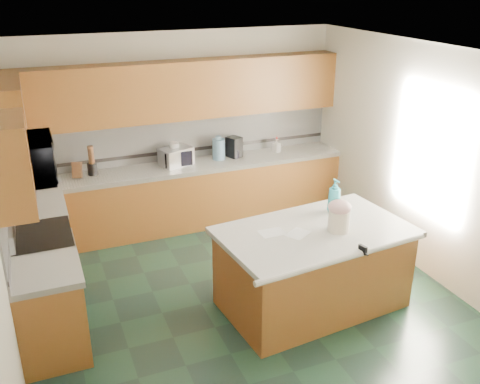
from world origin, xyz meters
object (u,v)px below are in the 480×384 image
island_top (315,232)px  soap_bottle_island (334,196)px  treat_jar (339,221)px  knife_block (77,170)px  toaster_oven (176,156)px  coffee_maker (234,147)px  island_base (313,270)px

island_top → soap_bottle_island: (0.41, 0.31, 0.22)m
treat_jar → knife_block: 3.50m
soap_bottle_island → toaster_oven: size_ratio=0.92×
island_top → knife_block: bearing=124.6°
soap_bottle_island → coffee_maker: 2.24m
island_base → island_top: size_ratio=0.95×
island_top → toaster_oven: 2.63m
knife_block → soap_bottle_island: bearing=-22.3°
soap_bottle_island → toaster_oven: 2.49m
knife_block → island_top: bearing=-31.1°
island_base → knife_block: 3.33m
island_base → soap_bottle_island: soap_bottle_island is taller
treat_jar → coffee_maker: size_ratio=0.78×
island_top → knife_block: 3.28m
coffee_maker → toaster_oven: bearing=157.9°
treat_jar → island_base: bearing=154.8°
knife_block → coffee_maker: coffee_maker is taller
soap_bottle_island → toaster_oven: (-1.21, 2.18, -0.07)m
coffee_maker → island_base: bearing=-115.8°
treat_jar → toaster_oven: 2.80m
knife_block → coffee_maker: bearing=19.2°
soap_bottle_island → knife_block: 3.35m
knife_block → toaster_oven: toaster_oven is taller
island_base → toaster_oven: bearing=101.9°
coffee_maker → treat_jar: bearing=-111.2°
island_base → coffee_maker: bearing=82.4°
island_top → soap_bottle_island: 0.56m
toaster_oven → coffee_maker: bearing=-17.9°
island_base → knife_block: knife_block is taller
treat_jar → toaster_oven: size_ratio=0.54×
island_base → soap_bottle_island: 0.86m
island_base → treat_jar: bearing=-33.7°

